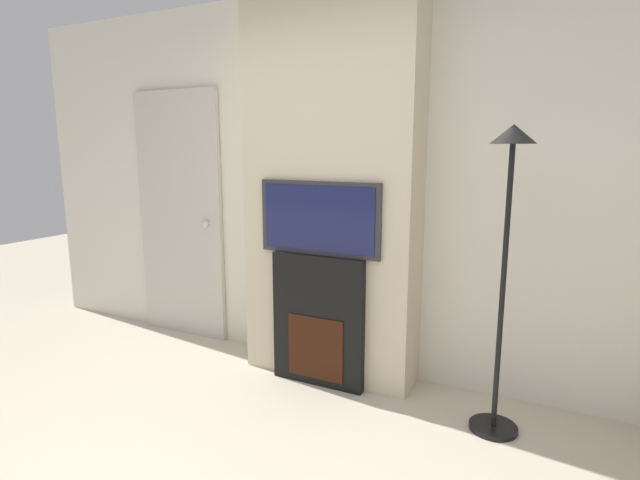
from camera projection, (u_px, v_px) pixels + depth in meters
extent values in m
cube|color=silver|center=(343.00, 185.00, 3.57)|extent=(6.00, 0.06, 2.70)
cube|color=beige|center=(331.00, 187.00, 3.40)|extent=(1.22, 0.34, 2.70)
cube|color=black|center=(320.00, 319.00, 3.41)|extent=(0.66, 0.14, 0.91)
cube|color=#33160A|center=(315.00, 348.00, 3.38)|extent=(0.41, 0.01, 0.44)
cube|color=#2D2D33|center=(320.00, 218.00, 3.28)|extent=(0.86, 0.06, 0.49)
cube|color=#191E4C|center=(318.00, 219.00, 3.26)|extent=(0.79, 0.01, 0.43)
cylinder|color=black|center=(493.00, 427.00, 2.90)|extent=(0.27, 0.27, 0.03)
cylinder|color=black|center=(503.00, 292.00, 2.75)|extent=(0.03, 0.03, 1.61)
cone|color=black|center=(514.00, 134.00, 2.59)|extent=(0.24, 0.24, 0.10)
cube|color=#BCB7AD|center=(180.00, 216.00, 4.24)|extent=(0.87, 0.04, 2.08)
sphere|color=silver|center=(205.00, 224.00, 4.08)|extent=(0.06, 0.06, 0.06)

